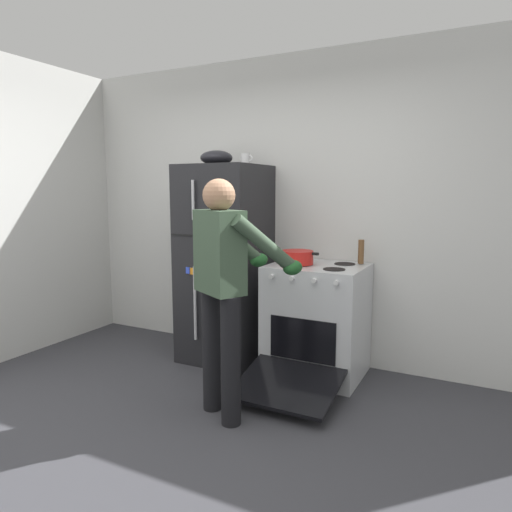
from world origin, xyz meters
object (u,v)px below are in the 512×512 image
Objects in this scene: pepper_mill at (361,252)px; mixing_bowl at (217,158)px; red_pot at (297,257)px; person_cook at (225,277)px; coffee_mug at (246,159)px; stove_range at (316,322)px; refrigerator at (225,264)px.

mixing_bowl reaches higher than pepper_mill.
red_pot is 0.53m from pepper_mill.
person_cook is 8.14× the size of pepper_mill.
red_pot is at bearing -10.68° from coffee_mug.
coffee_mug is 0.27m from mixing_bowl.
mixing_bowl reaches higher than stove_range.
stove_range is 1.51m from coffee_mug.
pepper_mill is (0.61, 1.15, 0.06)m from person_cook.
stove_range is 0.76× the size of person_cook.
coffee_mug is at bearing 169.32° from red_pot.
pepper_mill reaches higher than red_pot.
refrigerator reaches higher than stove_range.
coffee_mug reaches higher than person_cook.
stove_range is 6.21× the size of pepper_mill.
mixing_bowl is at bearing -170.93° from pepper_mill.
red_pot is (-0.16, -0.03, 0.53)m from stove_range.
stove_range is 0.68m from pepper_mill.
red_pot is at bearing -3.61° from mixing_bowl.
refrigerator is 1.43× the size of stove_range.
person_cook reaches higher than stove_range.
refrigerator is at bearing -170.31° from pepper_mill.
person_cook is at bearing -99.18° from red_pot.
stove_range is 0.55m from red_pot.
stove_range is (0.87, -0.02, -0.42)m from refrigerator.
red_pot is at bearing -3.99° from refrigerator.
refrigerator is 0.94m from mixing_bowl.
stove_range is 1.65m from mixing_bowl.
pepper_mill is 1.49m from mixing_bowl.
stove_range is at bearing -1.08° from mixing_bowl.
person_cook is 14.28× the size of coffee_mug.
mixing_bowl is at bearing -169.22° from coffee_mug.
stove_range is at bearing -1.15° from refrigerator.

